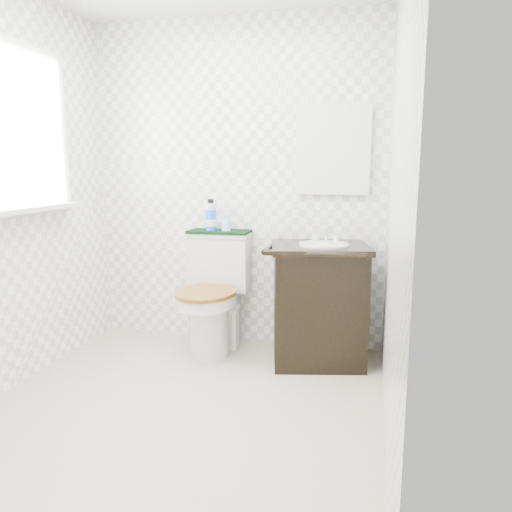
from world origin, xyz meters
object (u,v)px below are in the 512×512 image
at_px(vanity, 318,301).
at_px(mouthwash_bottle, 211,216).
at_px(toilet, 215,300).
at_px(trash_bin, 224,327).
at_px(cup, 226,225).

bearing_deg(vanity, mouthwash_bottle, 167.08).
relative_size(toilet, trash_bin, 2.71).
height_order(vanity, cup, cup).
xyz_separation_m(toilet, vanity, (0.76, -0.06, 0.06)).
bearing_deg(trash_bin, toilet, -146.61).
distance_m(toilet, mouthwash_bottle, 0.62).
distance_m(trash_bin, cup, 0.76).
distance_m(toilet, cup, 0.56).
height_order(toilet, vanity, vanity).
height_order(toilet, trash_bin, toilet).
bearing_deg(toilet, mouthwash_bottle, 116.36).
distance_m(vanity, cup, 0.88).
height_order(vanity, trash_bin, vanity).
bearing_deg(vanity, cup, 165.56).
bearing_deg(mouthwash_bottle, trash_bin, -36.98).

